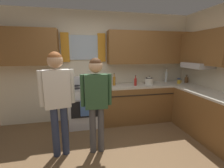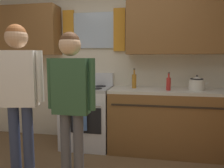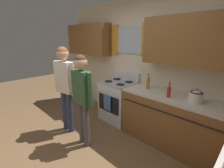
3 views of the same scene
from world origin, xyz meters
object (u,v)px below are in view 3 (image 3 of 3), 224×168
(bottle_sauce_red, at_px, (169,92))
(adult_in_plaid, at_px, (82,91))
(adult_left, at_px, (65,80))
(bottle_oil_amber, at_px, (148,83))
(stove_oven, at_px, (119,100))
(stovetop_kettle, at_px, (196,96))

(bottle_sauce_red, relative_size, adult_in_plaid, 0.16)
(bottle_sauce_red, xyz_separation_m, adult_left, (-1.60, -0.93, 0.06))
(bottle_oil_amber, relative_size, adult_left, 0.17)
(adult_left, distance_m, adult_in_plaid, 0.59)
(stove_oven, distance_m, adult_left, 1.27)
(stove_oven, relative_size, bottle_sauce_red, 4.48)
(stovetop_kettle, height_order, adult_in_plaid, adult_in_plaid)
(bottle_sauce_red, distance_m, stovetop_kettle, 0.39)
(bottle_sauce_red, bearing_deg, stovetop_kettle, 12.35)
(bottle_oil_amber, bearing_deg, stovetop_kettle, -4.37)
(bottle_sauce_red, distance_m, adult_left, 1.85)
(adult_in_plaid, bearing_deg, adult_left, 177.18)
(adult_left, bearing_deg, adult_in_plaid, -2.82)
(bottle_sauce_red, bearing_deg, stove_oven, 174.50)
(bottle_sauce_red, relative_size, adult_left, 0.15)
(stove_oven, height_order, adult_left, adult_left)
(bottle_sauce_red, height_order, stovetop_kettle, bottle_sauce_red)
(adult_in_plaid, bearing_deg, bottle_oil_amber, 63.89)
(adult_left, bearing_deg, stovetop_kettle, 27.02)
(bottle_sauce_red, bearing_deg, adult_in_plaid, -136.72)
(stove_oven, distance_m, bottle_sauce_red, 1.30)
(stovetop_kettle, height_order, adult_left, adult_left)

